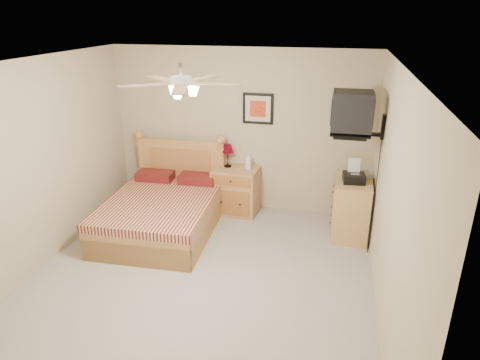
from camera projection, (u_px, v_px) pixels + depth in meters
The scene contains 17 objects.
floor at pixel (197, 285), 5.00m from camera, with size 4.50×4.50×0.00m, color gray.
ceiling at pixel (188, 65), 4.07m from camera, with size 4.00×4.50×0.04m, color white.
wall_back at pixel (241, 131), 6.57m from camera, with size 4.00×0.04×2.50m, color tan.
wall_front at pixel (68, 330), 2.50m from camera, with size 4.00×0.04×2.50m, color tan.
wall_left at pixel (29, 171), 4.95m from camera, with size 0.04×4.50×2.50m, color tan.
wall_right at pixel (390, 204), 4.11m from camera, with size 0.04×4.50×2.50m, color tan.
bed at pixel (160, 193), 5.97m from camera, with size 1.44×1.89×1.22m, color #B4823A, non-canonical shape.
nightstand at pixel (236, 190), 6.68m from camera, with size 0.67×0.51×0.73m, color tan.
table_lamp at pixel (228, 155), 6.55m from camera, with size 0.20×0.20×0.36m, color #51010F, non-canonical shape.
lotion_bottle at pixel (248, 161), 6.46m from camera, with size 0.10×0.10×0.25m, color white.
framed_picture at pixel (258, 109), 6.35m from camera, with size 0.46×0.04×0.46m, color black.
dresser at pixel (351, 209), 5.95m from camera, with size 0.49×0.70×0.83m, color tan.
fax_machine at pixel (355, 171), 5.71m from camera, with size 0.28×0.30×0.30m, color black, non-canonical shape.
magazine_lower at pixel (356, 175), 5.97m from camera, with size 0.22×0.29×0.03m, color #B6AA92.
magazine_upper at pixel (356, 173), 5.97m from camera, with size 0.19×0.25×0.02m, color gray.
wall_tv at pixel (365, 114), 5.17m from camera, with size 0.56×0.46×0.58m, color black, non-canonical shape.
ceiling_fan at pixel (181, 83), 3.94m from camera, with size 1.14×1.14×0.28m, color white, non-canonical shape.
Camera 1 is at (1.43, -3.96, 2.99)m, focal length 32.00 mm.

